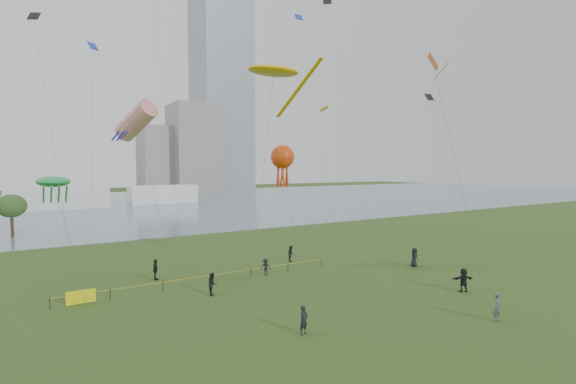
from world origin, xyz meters
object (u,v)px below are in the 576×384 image
kite_flyer (498,307)px  kite_stingray (274,72)px  fence (136,289)px  kite_octopus (282,157)px

kite_flyer → kite_stingray: kite_stingray is taller
kite_flyer → kite_stingray: 27.32m
fence → kite_stingray: size_ratio=1.22×
fence → kite_flyer: kite_flyer is taller
fence → kite_stingray: kite_stingray is taller
fence → kite_flyer: (18.74, -18.32, 0.41)m
kite_octopus → kite_stingray: bearing=-177.8°
kite_flyer → kite_octopus: size_ratio=0.16×
fence → kite_flyer: bearing=-44.3°
kite_stingray → kite_flyer: bearing=-51.6°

